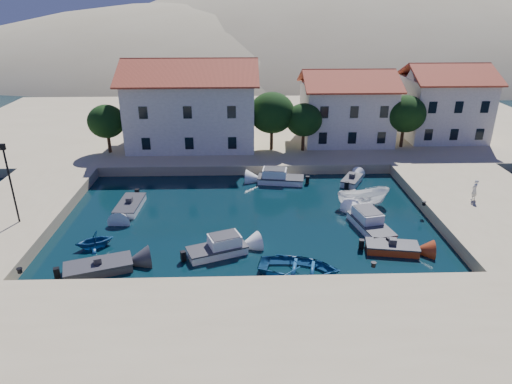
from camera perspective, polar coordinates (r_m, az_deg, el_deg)
ground at (r=29.23m, az=-0.92°, el=-12.09°), size 400.00×400.00×0.00m
quay_south at (r=24.24m, az=-0.68°, el=-19.33°), size 52.00×12.00×1.00m
quay_east at (r=42.98m, az=27.33°, el=-1.97°), size 11.00×20.00×1.00m
quay_west at (r=42.02m, az=-28.09°, el=-2.68°), size 8.00×20.00×1.00m
quay_north at (r=64.04m, az=0.32°, el=8.35°), size 80.00×36.00×1.00m
hills at (r=154.32m, az=6.12°, el=7.90°), size 254.00×176.00×99.00m
building_left at (r=53.32m, az=-8.05°, el=11.10°), size 14.70×9.45×9.70m
building_mid at (r=55.52m, az=11.23°, el=10.61°), size 10.50×8.40×8.30m
building_right at (r=60.18m, az=22.45°, el=10.53°), size 9.45×8.40×8.80m
trees at (r=51.00m, az=3.71°, el=9.46°), size 37.30×5.30×6.45m
lamppost at (r=38.19m, az=-28.47°, el=1.76°), size 0.35×0.25×6.22m
bollards at (r=32.03m, az=4.00°, el=-6.29°), size 29.36×9.56×0.30m
motorboat_grey_sw at (r=32.56m, az=-19.08°, el=-8.89°), size 4.76×3.24×1.25m
cabin_cruiser_south at (r=32.67m, az=-4.89°, el=-7.06°), size 4.54×3.17×1.60m
rowboat_south at (r=30.87m, az=5.40°, el=-10.09°), size 6.10×4.93×1.12m
motorboat_red_se at (r=34.40m, az=16.63°, el=-6.72°), size 3.92×2.24×1.25m
cabin_cruiser_east at (r=36.97m, az=14.15°, el=-3.93°), size 2.93×5.14×1.60m
boat_east at (r=41.08m, az=13.13°, el=-1.74°), size 4.83×2.27×1.80m
motorboat_white_ne at (r=45.75m, az=11.88°, el=1.41°), size 2.75×3.41×1.25m
rowboat_west at (r=35.70m, az=-19.43°, el=-6.50°), size 3.37×3.18×1.40m
motorboat_white_west at (r=40.90m, az=-15.48°, el=-1.65°), size 2.08×4.31×1.25m
cabin_cruiser_north at (r=44.97m, az=3.11°, el=1.74°), size 4.71×2.56×1.60m
pedestrian at (r=42.69m, az=25.64°, el=0.25°), size 0.79×0.72×1.81m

